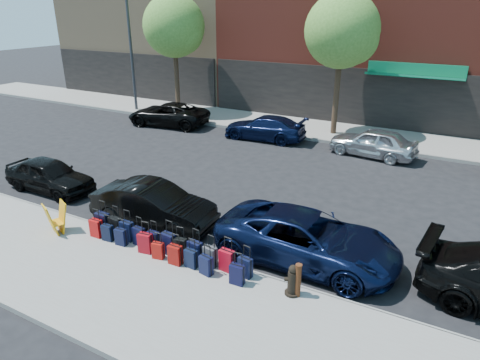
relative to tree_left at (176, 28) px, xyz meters
The scene contains 37 objects.
ground 14.72m from the tree_left, 43.94° to the right, with size 120.00×120.00×0.00m, color black.
sidewalk_near 19.54m from the tree_left, 58.36° to the right, with size 60.00×4.00×0.15m, color gray.
sidewalk_far 11.22m from the tree_left, ahead, with size 60.00×4.00×0.15m, color gray.
curb_near 17.92m from the tree_left, 54.81° to the right, with size 60.00×0.08×0.15m, color gray.
curb_far 11.31m from the tree_left, ahead, with size 60.00×0.08×0.15m, color gray.
tree_left is the anchor object (origin of this frame).
tree_center 10.50m from the tree_left, ahead, with size 3.80×3.80×7.27m.
streetlight 3.11m from the tree_left, 166.61° to the right, with size 2.59×0.18×8.00m.
suitcase_front_0 16.84m from the tree_left, 62.71° to the right, with size 0.45×0.26×1.06m.
suitcase_front_1 17.05m from the tree_left, 61.09° to the right, with size 0.43×0.26×0.99m.
suitcase_front_2 17.29m from the tree_left, 59.70° to the right, with size 0.41×0.23×0.97m.
suitcase_front_3 17.58m from the tree_left, 58.32° to the right, with size 0.38×0.23×0.89m.
suitcase_front_4 17.81m from the tree_left, 56.79° to the right, with size 0.36×0.21×0.87m.
suitcase_front_5 18.11m from the tree_left, 55.27° to the right, with size 0.45×0.28×1.02m.
suitcase_front_6 18.31m from the tree_left, 54.24° to the right, with size 0.40×0.26×0.91m.
suitcase_front_7 18.60m from the tree_left, 52.92° to the right, with size 0.43×0.28×0.98m.
suitcase_front_8 18.87m from the tree_left, 51.70° to the right, with size 0.41×0.27×0.92m.
suitcase_front_9 19.16m from the tree_left, 50.41° to the right, with size 0.42×0.26×0.97m.
suitcase_front_10 19.52m from the tree_left, 49.13° to the right, with size 0.40×0.27×0.89m.
suitcase_back_0 17.09m from the tree_left, 63.15° to the right, with size 0.38×0.23×0.90m.
suitcase_back_1 17.31m from the tree_left, 61.71° to the right, with size 0.36×0.22×0.82m.
suitcase_back_2 17.56m from the tree_left, 60.12° to the right, with size 0.36×0.23×0.83m.
suitcase_back_4 17.99m from the tree_left, 57.49° to the right, with size 0.43×0.29×0.95m.
suitcase_back_5 18.33m from the tree_left, 56.21° to the right, with size 0.35×0.25×0.78m.
suitcase_back_6 18.65m from the tree_left, 54.65° to the right, with size 0.38×0.22×0.90m.
suitcase_back_7 18.86m from the tree_left, 53.30° to the right, with size 0.37×0.23×0.84m.
suitcase_back_8 19.23m from the tree_left, 52.14° to the right, with size 0.39×0.27×0.85m.
suitcase_back_10 19.78m from the tree_left, 49.94° to the right, with size 0.37×0.22×0.88m.
fire_hydrant 20.46m from the tree_left, 46.36° to the right, with size 0.42×0.37×0.82m.
bollard 20.54m from the tree_left, 46.10° to the right, with size 0.17×0.17×0.89m.
display_rack 16.87m from the tree_left, 67.76° to the right, with size 0.73×0.76×0.97m.
car_near_0 13.81m from the tree_left, 76.91° to the right, with size 1.52×3.78×1.29m, color black.
car_near_1 15.99m from the tree_left, 57.39° to the right, with size 1.46×4.18×1.38m, color black.
car_near_2 18.98m from the tree_left, 43.16° to the right, with size 2.36×5.13×1.43m, color #0C1434.
car_far_0 5.48m from the tree_left, 69.03° to the right, with size 2.25×4.88×1.36m, color black.
car_far_1 9.07m from the tree_left, 18.63° to the right, with size 1.80×4.43×1.29m, color black.
car_far_2 14.08m from the tree_left, 10.95° to the right, with size 1.63×4.05×1.38m, color silver.
Camera 1 is at (6.84, -13.10, 6.75)m, focal length 32.00 mm.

